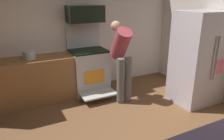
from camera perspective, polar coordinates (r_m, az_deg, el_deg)
The scene contains 7 objects.
wall_back at distance 4.82m, azimuth -11.28°, elevation 9.86°, with size 5.20×0.12×2.60m, color silver.
lower_cabinet_run at distance 4.53m, azimuth -20.30°, elevation -2.71°, with size 2.40×0.60×0.90m, color #8F6036.
oven_range at distance 4.74m, azimuth -6.14°, elevation 0.11°, with size 0.76×1.02×1.52m.
microwave at distance 4.59m, azimuth -7.10°, elevation 14.48°, with size 0.74×0.38×0.34m, color black.
refrigerator at distance 4.50m, azimuth 21.84°, elevation 2.89°, with size 0.88×0.74×1.78m.
person_cook at distance 4.21m, azimuth 2.56°, elevation 3.74°, with size 0.31×0.59×1.58m.
stock_pot at distance 4.37m, azimuth -21.05°, elevation 3.73°, with size 0.23×0.23×0.15m, color #B1B9BB.
Camera 1 is at (-1.27, -2.25, 2.03)m, focal length 34.64 mm.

